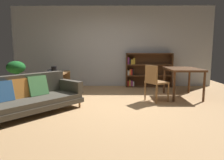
% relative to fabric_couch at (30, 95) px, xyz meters
% --- Properties ---
extents(ground_plane, '(8.16, 8.16, 0.00)m').
position_rel_fabric_couch_xyz_m(ground_plane, '(1.64, 0.46, -0.35)').
color(ground_plane, tan).
extents(back_wall_panel, '(6.80, 0.10, 2.70)m').
position_rel_fabric_couch_xyz_m(back_wall_panel, '(1.64, 3.16, 1.00)').
color(back_wall_panel, silver).
rests_on(back_wall_panel, ground_plane).
extents(fabric_couch, '(1.88, 2.00, 0.76)m').
position_rel_fabric_couch_xyz_m(fabric_couch, '(0.00, 0.00, 0.00)').
color(fabric_couch, olive).
rests_on(fabric_couch, ground_plane).
extents(media_console, '(0.44, 1.32, 0.62)m').
position_rel_fabric_couch_xyz_m(media_console, '(0.11, 1.68, -0.04)').
color(media_console, olive).
rests_on(media_console, ground_plane).
extents(open_laptop, '(0.44, 0.35, 0.06)m').
position_rel_fabric_couch_xyz_m(open_laptop, '(0.01, 1.97, 0.29)').
color(open_laptop, silver).
rests_on(open_laptop, media_console).
extents(desk_speaker, '(0.14, 0.14, 0.21)m').
position_rel_fabric_couch_xyz_m(desk_speaker, '(0.12, 1.34, 0.37)').
color(desk_speaker, black).
rests_on(desk_speaker, media_console).
extents(potted_floor_plant, '(0.50, 0.52, 0.95)m').
position_rel_fabric_couch_xyz_m(potted_floor_plant, '(-1.00, 1.59, 0.30)').
color(potted_floor_plant, '#333338').
rests_on(potted_floor_plant, ground_plane).
extents(dining_table, '(0.83, 1.11, 0.77)m').
position_rel_fabric_couch_xyz_m(dining_table, '(3.52, 1.40, 0.34)').
color(dining_table, '#56351E').
rests_on(dining_table, ground_plane).
extents(dining_chair_near, '(0.58, 0.60, 0.89)m').
position_rel_fabric_couch_xyz_m(dining_chair_near, '(2.68, 0.90, 0.17)').
color(dining_chair_near, olive).
rests_on(dining_chair_near, ground_plane).
extents(bookshelf, '(1.56, 0.30, 1.14)m').
position_rel_fabric_couch_xyz_m(bookshelf, '(2.80, 2.99, 0.21)').
color(bookshelf, '#56351E').
rests_on(bookshelf, ground_plane).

